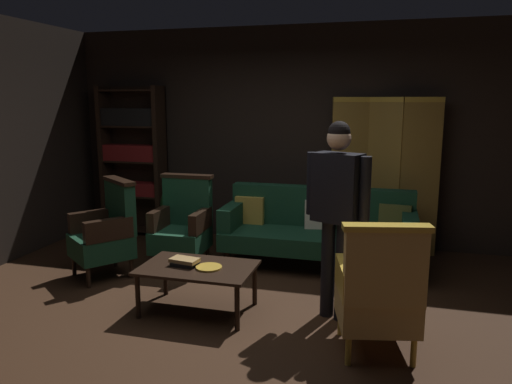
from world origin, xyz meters
TOP-DOWN VIEW (x-y plane):
  - ground_plane at (0.00, 0.00)m, footprint 10.00×10.00m
  - back_wall at (0.00, 2.45)m, footprint 7.20×0.10m
  - folding_screen at (1.23, 2.19)m, footprint 1.28×0.27m
  - bookshelf at (-2.15, 2.19)m, footprint 0.90×0.32m
  - velvet_couch at (0.55, 1.45)m, footprint 2.12×0.78m
  - coffee_table at (-0.30, -0.05)m, footprint 1.00×0.64m
  - armchair_gilt_accent at (1.26, -0.41)m, footprint 0.69×0.69m
  - armchair_wing_left at (-1.58, 0.55)m, footprint 0.81×0.81m
  - armchair_wing_right at (-0.91, 1.00)m, footprint 0.60×0.59m
  - standing_figure at (0.88, 0.15)m, footprint 0.55×0.35m
  - potted_plant at (-1.20, 1.71)m, footprint 0.58×0.58m
  - book_black_cloth at (-0.42, -0.06)m, footprint 0.23×0.17m
  - book_tan_leather at (-0.42, -0.06)m, footprint 0.27×0.18m
  - brass_tray at (-0.19, -0.07)m, footprint 0.23×0.23m

SIDE VIEW (x-z plane):
  - ground_plane at x=0.00m, z-range 0.00..0.00m
  - coffee_table at x=-0.30m, z-range 0.16..0.58m
  - brass_tray at x=-0.19m, z-range 0.42..0.44m
  - book_black_cloth at x=-0.42m, z-range 0.42..0.45m
  - velvet_couch at x=0.55m, z-range 0.01..0.89m
  - book_tan_leather at x=-0.42m, z-range 0.45..0.49m
  - armchair_gilt_accent at x=1.26m, z-range -0.03..1.01m
  - armchair_wing_left at x=-1.58m, z-range -0.03..1.01m
  - armchair_wing_right at x=-0.91m, z-range -0.03..1.01m
  - potted_plant at x=-1.20m, z-range 0.07..0.95m
  - folding_screen at x=1.23m, z-range 0.04..1.94m
  - standing_figure at x=0.88m, z-range 0.17..1.88m
  - bookshelf at x=-2.15m, z-range 0.07..2.12m
  - back_wall at x=0.00m, z-range 0.00..2.80m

